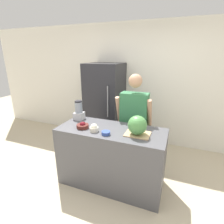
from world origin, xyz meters
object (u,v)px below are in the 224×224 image
object	(u,v)px
watermelon	(137,125)
blender	(79,111)
person	(134,123)
bowl_cherries	(83,126)
refrigerator	(105,105)
bowl_small_blue	(106,133)
bowl_cream	(94,128)

from	to	relation	value
watermelon	blender	distance (m)	1.06
person	bowl_cherries	size ratio (longest dim) A/B	9.40
refrigerator	blender	xyz separation A→B (m)	(0.00, -1.08, 0.17)
refrigerator	bowl_cherries	distance (m)	1.38
person	blender	world-z (taller)	person
bowl_cherries	person	bearing A→B (deg)	46.29
bowl_cherries	bowl_small_blue	xyz separation A→B (m)	(0.41, -0.08, -0.01)
bowl_cherries	blender	size ratio (longest dim) A/B	0.55
bowl_small_blue	bowl_cream	bearing A→B (deg)	169.29
bowl_small_blue	person	bearing A→B (deg)	74.59
watermelon	bowl_cherries	world-z (taller)	watermelon
person	bowl_cream	xyz separation A→B (m)	(-0.39, -0.68, 0.12)
watermelon	person	bearing A→B (deg)	108.44
blender	refrigerator	bearing A→B (deg)	90.21
bowl_cherries	bowl_small_blue	world-z (taller)	bowl_cherries
bowl_small_blue	blender	distance (m)	0.75
refrigerator	bowl_small_blue	world-z (taller)	refrigerator
bowl_small_blue	watermelon	bearing A→B (deg)	19.88
watermelon	bowl_small_blue	bearing A→B (deg)	-160.12
refrigerator	blender	size ratio (longest dim) A/B	5.57
blender	bowl_small_blue	bearing A→B (deg)	-30.06
bowl_cream	blender	world-z (taller)	blender
refrigerator	blender	distance (m)	1.09
bowl_small_blue	refrigerator	bearing A→B (deg)	114.02
bowl_cherries	bowl_cream	size ratio (longest dim) A/B	1.46
watermelon	bowl_small_blue	world-z (taller)	watermelon
refrigerator	bowl_small_blue	bearing A→B (deg)	-65.98
watermelon	blender	xyz separation A→B (m)	(-1.03, 0.23, -0.00)
bowl_cream	bowl_small_blue	size ratio (longest dim) A/B	1.03
refrigerator	blender	world-z (taller)	refrigerator
refrigerator	bowl_small_blue	distance (m)	1.58
refrigerator	bowl_cherries	size ratio (longest dim) A/B	10.05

